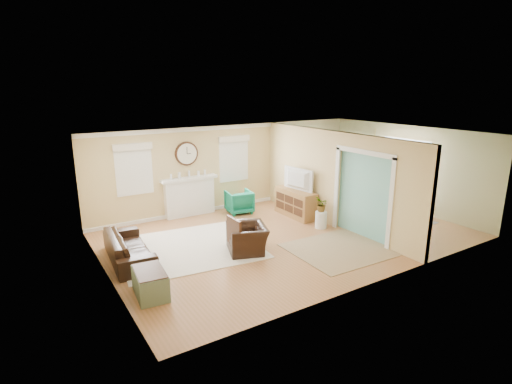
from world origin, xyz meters
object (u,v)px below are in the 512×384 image
Objects in this scene: eames_chair at (247,238)px; credenza at (295,203)px; sofa at (129,247)px; green_chair at (239,202)px; dining_table at (365,204)px.

credenza is (2.55, 1.48, 0.08)m from eames_chair.
credenza reaches higher than eames_chair.
sofa is 4.15m from green_chair.
dining_table is at bearing -30.95° from credenza.
credenza is at bearing -79.81° from sofa.
green_chair reaches higher than eames_chair.
green_chair is at bearing 136.31° from credenza.
credenza is at bearing 139.92° from eames_chair.
credenza is (1.24, -1.18, 0.06)m from green_chair.
credenza is at bearing 145.33° from green_chair.
credenza reaches higher than dining_table.
dining_table is (1.79, -1.07, -0.05)m from credenza.
credenza reaches higher than green_chair.
green_chair reaches higher than sofa.
green_chair is 1.71m from credenza.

